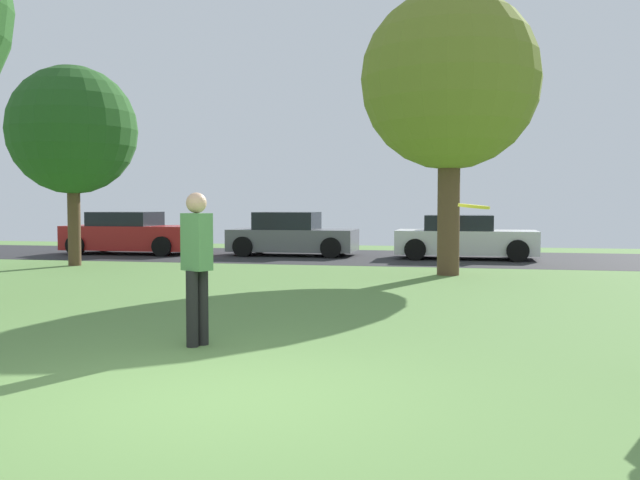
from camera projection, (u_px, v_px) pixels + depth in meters
name	position (u px, v px, depth m)	size (l,w,h in m)	color
ground_plane	(203.00, 398.00, 5.93)	(44.00, 44.00, 0.00)	#5B8442
road_strip	(395.00, 257.00, 21.55)	(44.00, 6.40, 0.01)	#28282B
oak_tree_left	(450.00, 82.00, 16.00)	(4.13, 4.13, 6.59)	brown
maple_tree_near	(72.00, 131.00, 18.55)	(3.43, 3.43, 5.36)	brown
person_catcher	(197.00, 260.00, 8.07)	(0.38, 0.34, 1.80)	black
frisbee_disc	(474.00, 206.00, 5.89)	(0.31, 0.31, 0.05)	yellow
parked_car_red	(130.00, 234.00, 23.09)	(4.33, 2.05, 1.40)	#B21E1E
parked_car_grey	(292.00, 236.00, 22.36)	(4.04, 1.99, 1.40)	slate
parked_car_white	(464.00, 238.00, 20.99)	(4.17, 1.98, 1.33)	white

